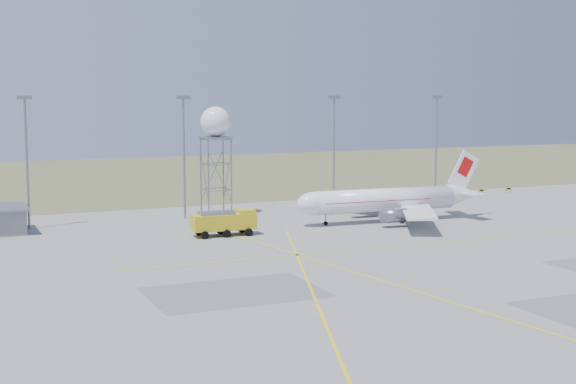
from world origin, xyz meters
name	(u,v)px	position (x,y,z in m)	size (l,w,h in m)	color
ground	(479,306)	(0.00, 0.00, 0.00)	(400.00, 400.00, 0.00)	gray
grass_strip	(139,176)	(0.00, 140.00, 0.01)	(400.00, 120.00, 0.03)	#535E34
mast_a	(27,151)	(-35.00, 66.00, 12.07)	(2.20, 0.50, 20.50)	gray
mast_b	(184,147)	(-10.00, 66.00, 12.07)	(2.20, 0.50, 20.50)	gray
mast_c	(334,143)	(18.00, 66.00, 12.07)	(2.20, 0.50, 20.50)	gray
mast_d	(436,140)	(40.00, 66.00, 12.07)	(2.20, 0.50, 20.50)	gray
taxi_sign_near	(481,191)	(55.60, 72.00, 0.89)	(1.60, 0.17, 1.20)	black
taxi_sign_far	(508,189)	(62.60, 72.00, 0.89)	(1.60, 0.17, 1.20)	black
airliner_main	(387,200)	(19.28, 49.45, 3.49)	(33.53, 32.56, 11.40)	white
radar_tower	(216,154)	(-3.85, 67.76, 10.46)	(5.15, 5.15, 18.65)	gray
fire_truck	(225,224)	(-9.38, 47.65, 1.80)	(9.49, 4.05, 3.75)	gold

